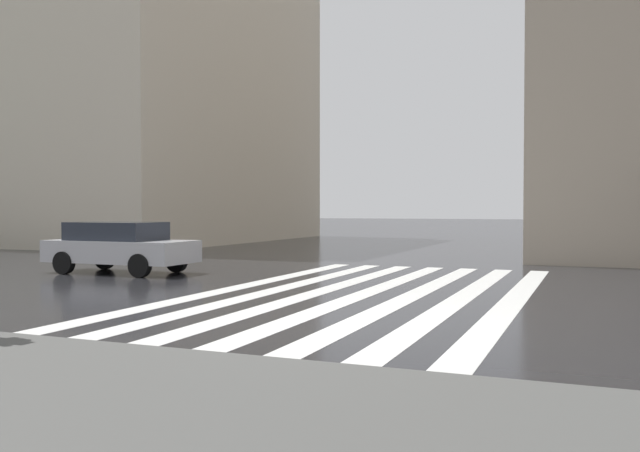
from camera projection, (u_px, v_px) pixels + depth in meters
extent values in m
plane|color=black|center=(317.00, 323.00, 10.46)|extent=(220.00, 220.00, 0.00)
cube|color=silver|center=(515.00, 299.00, 13.20)|extent=(13.00, 0.50, 0.01)
cube|color=silver|center=(463.00, 297.00, 13.58)|extent=(13.00, 0.50, 0.01)
cube|color=silver|center=(415.00, 294.00, 13.96)|extent=(13.00, 0.50, 0.01)
cube|color=silver|center=(369.00, 292.00, 14.34)|extent=(13.00, 0.50, 0.01)
cube|color=silver|center=(325.00, 290.00, 14.71)|extent=(13.00, 0.50, 0.01)
cube|color=silver|center=(283.00, 288.00, 15.09)|extent=(13.00, 0.50, 0.01)
cube|color=silver|center=(244.00, 286.00, 15.47)|extent=(13.00, 0.50, 0.01)
cube|color=beige|center=(70.00, 76.00, 39.82)|extent=(18.72, 24.21, 19.26)
cube|color=#B7B7BC|center=(121.00, 251.00, 18.60)|extent=(1.75, 4.10, 0.60)
cube|color=#232833|center=(116.00, 231.00, 18.65)|extent=(1.54, 2.46, 0.50)
cylinder|color=black|center=(177.00, 261.00, 18.90)|extent=(0.20, 0.62, 0.62)
cylinder|color=black|center=(140.00, 266.00, 17.37)|extent=(0.20, 0.62, 0.62)
cylinder|color=black|center=(105.00, 259.00, 19.85)|extent=(0.20, 0.62, 0.62)
cylinder|color=black|center=(64.00, 263.00, 18.32)|extent=(0.20, 0.62, 0.62)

